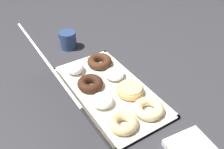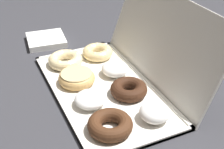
{
  "view_description": "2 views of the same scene",
  "coord_description": "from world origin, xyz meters",
  "px_view_note": "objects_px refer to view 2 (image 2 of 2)",
  "views": [
    {
      "loc": [
        -0.69,
        0.42,
        0.72
      ],
      "look_at": [
        0.04,
        -0.04,
        0.06
      ],
      "focal_mm": 39.72,
      "sensor_mm": 36.0,
      "label": 1
    },
    {
      "loc": [
        0.78,
        -0.33,
        0.59
      ],
      "look_at": [
        -0.02,
        0.04,
        0.04
      ],
      "focal_mm": 51.77,
      "sensor_mm": 36.0,
      "label": 2
    }
  ],
  "objects_px": {
    "glazed_ring_donut_1": "(77,78)",
    "powdered_filled_donut_2": "(90,99)",
    "chocolate_cake_ring_donut_6": "(129,89)",
    "powdered_filled_donut_5": "(115,69)",
    "cruller_donut_0": "(65,60)",
    "powdered_filled_donut_7": "(155,112)",
    "donut_box": "(103,89)",
    "napkin_stack": "(46,40)",
    "chocolate_cake_ring_donut_3": "(110,125)",
    "cruller_donut_4": "(98,52)"
  },
  "relations": [
    {
      "from": "donut_box",
      "to": "cruller_donut_4",
      "type": "bearing_deg",
      "value": 161.94
    },
    {
      "from": "glazed_ring_donut_1",
      "to": "chocolate_cake_ring_donut_6",
      "type": "height_order",
      "value": "chocolate_cake_ring_donut_6"
    },
    {
      "from": "napkin_stack",
      "to": "chocolate_cake_ring_donut_3",
      "type": "bearing_deg",
      "value": 1.24
    },
    {
      "from": "donut_box",
      "to": "powdered_filled_donut_2",
      "type": "bearing_deg",
      "value": -46.8
    },
    {
      "from": "donut_box",
      "to": "cruller_donut_4",
      "type": "height_order",
      "value": "cruller_donut_4"
    },
    {
      "from": "cruller_donut_0",
      "to": "donut_box",
      "type": "bearing_deg",
      "value": 17.81
    },
    {
      "from": "cruller_donut_0",
      "to": "chocolate_cake_ring_donut_6",
      "type": "xyz_separation_m",
      "value": [
        0.26,
        0.12,
        -0.0
      ]
    },
    {
      "from": "cruller_donut_0",
      "to": "cruller_donut_4",
      "type": "distance_m",
      "value": 0.13
    },
    {
      "from": "cruller_donut_4",
      "to": "chocolate_cake_ring_donut_6",
      "type": "distance_m",
      "value": 0.26
    },
    {
      "from": "cruller_donut_0",
      "to": "powdered_filled_donut_7",
      "type": "bearing_deg",
      "value": 18.47
    },
    {
      "from": "glazed_ring_donut_1",
      "to": "chocolate_cake_ring_donut_6",
      "type": "bearing_deg",
      "value": 43.71
    },
    {
      "from": "chocolate_cake_ring_donut_6",
      "to": "powdered_filled_donut_5",
      "type": "bearing_deg",
      "value": 174.65
    },
    {
      "from": "cruller_donut_0",
      "to": "powdered_filled_donut_2",
      "type": "distance_m",
      "value": 0.25
    },
    {
      "from": "powdered_filled_donut_7",
      "to": "chocolate_cake_ring_donut_3",
      "type": "bearing_deg",
      "value": -94.23
    },
    {
      "from": "napkin_stack",
      "to": "chocolate_cake_ring_donut_6",
      "type": "bearing_deg",
      "value": 15.58
    },
    {
      "from": "cruller_donut_4",
      "to": "donut_box",
      "type": "bearing_deg",
      "value": -18.06
    },
    {
      "from": "powdered_filled_donut_2",
      "to": "chocolate_cake_ring_donut_3",
      "type": "relative_size",
      "value": 0.76
    },
    {
      "from": "chocolate_cake_ring_donut_6",
      "to": "powdered_filled_donut_2",
      "type": "bearing_deg",
      "value": -90.51
    },
    {
      "from": "chocolate_cake_ring_donut_6",
      "to": "glazed_ring_donut_1",
      "type": "bearing_deg",
      "value": -136.29
    },
    {
      "from": "powdered_filled_donut_2",
      "to": "powdered_filled_donut_5",
      "type": "xyz_separation_m",
      "value": [
        -0.12,
        0.14,
        0.0
      ]
    },
    {
      "from": "chocolate_cake_ring_donut_3",
      "to": "glazed_ring_donut_1",
      "type": "bearing_deg",
      "value": -179.28
    },
    {
      "from": "donut_box",
      "to": "powdered_filled_donut_7",
      "type": "xyz_separation_m",
      "value": [
        0.2,
        0.07,
        0.03
      ]
    },
    {
      "from": "powdered_filled_donut_2",
      "to": "powdered_filled_donut_7",
      "type": "bearing_deg",
      "value": 45.26
    },
    {
      "from": "chocolate_cake_ring_donut_3",
      "to": "cruller_donut_4",
      "type": "xyz_separation_m",
      "value": [
        -0.39,
        0.13,
        0.0
      ]
    },
    {
      "from": "glazed_ring_donut_1",
      "to": "cruller_donut_4",
      "type": "bearing_deg",
      "value": 136.16
    },
    {
      "from": "napkin_stack",
      "to": "powdered_filled_donut_7",
      "type": "bearing_deg",
      "value": 13.19
    },
    {
      "from": "cruller_donut_0",
      "to": "chocolate_cake_ring_donut_3",
      "type": "bearing_deg",
      "value": 0.07
    },
    {
      "from": "powdered_filled_donut_7",
      "to": "powdered_filled_donut_5",
      "type": "bearing_deg",
      "value": 179.74
    },
    {
      "from": "powdered_filled_donut_2",
      "to": "powdered_filled_donut_5",
      "type": "distance_m",
      "value": 0.18
    },
    {
      "from": "chocolate_cake_ring_donut_3",
      "to": "napkin_stack",
      "type": "relative_size",
      "value": 0.82
    },
    {
      "from": "napkin_stack",
      "to": "powdered_filled_donut_5",
      "type": "bearing_deg",
      "value": 22.27
    },
    {
      "from": "cruller_donut_0",
      "to": "glazed_ring_donut_1",
      "type": "bearing_deg",
      "value": -1.23
    },
    {
      "from": "chocolate_cake_ring_donut_3",
      "to": "cruller_donut_0",
      "type": "bearing_deg",
      "value": -179.93
    },
    {
      "from": "powdered_filled_donut_2",
      "to": "napkin_stack",
      "type": "height_order",
      "value": "powdered_filled_donut_2"
    },
    {
      "from": "glazed_ring_donut_1",
      "to": "napkin_stack",
      "type": "xyz_separation_m",
      "value": [
        -0.35,
        -0.01,
        -0.02
      ]
    },
    {
      "from": "glazed_ring_donut_1",
      "to": "chocolate_cake_ring_donut_6",
      "type": "xyz_separation_m",
      "value": [
        0.13,
        0.12,
        -0.0
      ]
    },
    {
      "from": "glazed_ring_donut_1",
      "to": "powdered_filled_donut_5",
      "type": "distance_m",
      "value": 0.13
    },
    {
      "from": "cruller_donut_0",
      "to": "powdered_filled_donut_5",
      "type": "xyz_separation_m",
      "value": [
        0.13,
        0.13,
        0.0
      ]
    },
    {
      "from": "cruller_donut_0",
      "to": "powdered_filled_donut_7",
      "type": "distance_m",
      "value": 0.41
    },
    {
      "from": "chocolate_cake_ring_donut_3",
      "to": "powdered_filled_donut_5",
      "type": "xyz_separation_m",
      "value": [
        -0.25,
        0.13,
        0.0
      ]
    },
    {
      "from": "powdered_filled_donut_5",
      "to": "powdered_filled_donut_2",
      "type": "bearing_deg",
      "value": -48.42
    },
    {
      "from": "cruller_donut_0",
      "to": "cruller_donut_4",
      "type": "xyz_separation_m",
      "value": [
        -0.01,
        0.13,
        0.0
      ]
    },
    {
      "from": "powdered_filled_donut_5",
      "to": "cruller_donut_0",
      "type": "bearing_deg",
      "value": -135.2
    },
    {
      "from": "chocolate_cake_ring_donut_3",
      "to": "chocolate_cake_ring_donut_6",
      "type": "height_order",
      "value": "same"
    },
    {
      "from": "donut_box",
      "to": "napkin_stack",
      "type": "bearing_deg",
      "value": -169.79
    },
    {
      "from": "cruller_donut_0",
      "to": "powdered_filled_donut_2",
      "type": "xyz_separation_m",
      "value": [
        0.25,
        -0.01,
        0.0
      ]
    },
    {
      "from": "powdered_filled_donut_7",
      "to": "napkin_stack",
      "type": "xyz_separation_m",
      "value": [
        -0.61,
        -0.14,
        -0.02
      ]
    },
    {
      "from": "cruller_donut_0",
      "to": "powdered_filled_donut_5",
      "type": "height_order",
      "value": "powdered_filled_donut_5"
    },
    {
      "from": "donut_box",
      "to": "cruller_donut_0",
      "type": "height_order",
      "value": "cruller_donut_0"
    },
    {
      "from": "glazed_ring_donut_1",
      "to": "powdered_filled_donut_2",
      "type": "height_order",
      "value": "powdered_filled_donut_2"
    }
  ]
}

